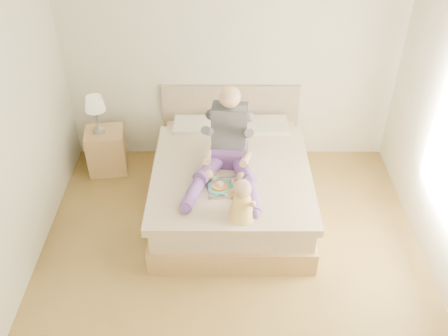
{
  "coord_description": "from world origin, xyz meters",
  "views": [
    {
      "loc": [
        -0.07,
        -3.35,
        3.86
      ],
      "look_at": [
        -0.08,
        0.8,
        0.71
      ],
      "focal_mm": 40.0,
      "sensor_mm": 36.0,
      "label": 1
    }
  ],
  "objects_px": {
    "tray": "(228,186)",
    "baby": "(243,202)",
    "adult": "(228,148)",
    "nightstand": "(107,150)",
    "bed": "(231,180)"
  },
  "relations": [
    {
      "from": "tray",
      "to": "baby",
      "type": "relative_size",
      "value": 1.04
    },
    {
      "from": "nightstand",
      "to": "baby",
      "type": "bearing_deg",
      "value": -51.64
    },
    {
      "from": "bed",
      "to": "nightstand",
      "type": "distance_m",
      "value": 1.67
    },
    {
      "from": "nightstand",
      "to": "adult",
      "type": "xyz_separation_m",
      "value": [
        1.51,
        -0.81,
        0.6
      ]
    },
    {
      "from": "bed",
      "to": "adult",
      "type": "xyz_separation_m",
      "value": [
        -0.04,
        -0.17,
        0.57
      ]
    },
    {
      "from": "bed",
      "to": "nightstand",
      "type": "height_order",
      "value": "bed"
    },
    {
      "from": "nightstand",
      "to": "baby",
      "type": "distance_m",
      "value": 2.31
    },
    {
      "from": "bed",
      "to": "baby",
      "type": "height_order",
      "value": "baby"
    },
    {
      "from": "nightstand",
      "to": "baby",
      "type": "height_order",
      "value": "baby"
    },
    {
      "from": "bed",
      "to": "tray",
      "type": "relative_size",
      "value": 4.81
    },
    {
      "from": "adult",
      "to": "tray",
      "type": "bearing_deg",
      "value": -83.58
    },
    {
      "from": "nightstand",
      "to": "adult",
      "type": "bearing_deg",
      "value": -36.49
    },
    {
      "from": "nightstand",
      "to": "baby",
      "type": "xyz_separation_m",
      "value": [
        1.64,
        -1.55,
        0.51
      ]
    },
    {
      "from": "baby",
      "to": "nightstand",
      "type": "bearing_deg",
      "value": 164.79
    },
    {
      "from": "nightstand",
      "to": "tray",
      "type": "distance_m",
      "value": 1.91
    }
  ]
}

